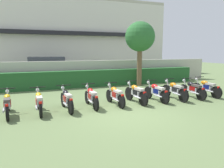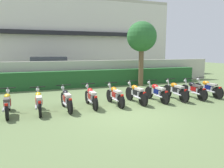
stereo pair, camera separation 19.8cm
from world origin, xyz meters
TOP-DOWN VIEW (x-y plane):
  - ground at (0.00, 0.00)m, footprint 60.00×60.00m
  - building at (0.00, 16.89)m, footprint 21.46×6.50m
  - compound_wall at (0.00, 7.35)m, footprint 20.38×0.30m
  - hedge_row at (0.00, 6.65)m, footprint 16.31×0.70m
  - parked_car at (-1.99, 10.63)m, footprint 4.58×2.25m
  - tree_near_inspector at (3.50, 5.80)m, footprint 1.96×1.96m
  - motorcycle_in_row_1 at (-4.18, 1.49)m, footprint 0.60×1.92m
  - motorcycle_in_row_2 at (-3.09, 1.43)m, footprint 0.60×1.81m
  - motorcycle_in_row_3 at (-2.05, 1.44)m, footprint 0.60×1.86m
  - motorcycle_in_row_4 at (-1.01, 1.57)m, footprint 0.60×1.82m
  - motorcycle_in_row_5 at (0.05, 1.52)m, footprint 0.60×1.82m
  - motorcycle_in_row_6 at (1.06, 1.54)m, footprint 0.60×1.87m
  - motorcycle_in_row_7 at (2.12, 1.52)m, footprint 0.60×1.85m
  - motorcycle_in_row_8 at (3.14, 1.50)m, footprint 0.60×1.94m
  - motorcycle_in_row_9 at (4.15, 1.43)m, footprint 0.60×1.84m
  - motorcycle_in_row_10 at (5.16, 1.56)m, footprint 0.60×1.95m

SIDE VIEW (x-z plane):
  - ground at x=0.00m, z-range 0.00..0.00m
  - motorcycle_in_row_2 at x=-3.09m, z-range -0.03..0.91m
  - motorcycle_in_row_1 at x=-4.18m, z-range -0.03..0.91m
  - motorcycle_in_row_5 at x=0.05m, z-range -0.03..0.91m
  - motorcycle_in_row_4 at x=-1.01m, z-range -0.03..0.92m
  - motorcycle_in_row_7 at x=2.12m, z-range -0.03..0.92m
  - motorcycle_in_row_3 at x=-2.05m, z-range -0.03..0.92m
  - motorcycle_in_row_9 at x=4.15m, z-range -0.03..0.93m
  - motorcycle_in_row_10 at x=5.16m, z-range -0.03..0.94m
  - motorcycle_in_row_6 at x=1.06m, z-range -0.03..0.95m
  - motorcycle_in_row_8 at x=3.14m, z-range -0.03..0.95m
  - hedge_row at x=0.00m, z-range 0.00..1.09m
  - compound_wall at x=0.00m, z-range 0.00..1.68m
  - parked_car at x=-1.99m, z-range -0.01..1.88m
  - tree_near_inspector at x=3.50m, z-range 1.07..5.32m
  - building at x=0.00m, z-range 0.00..7.55m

